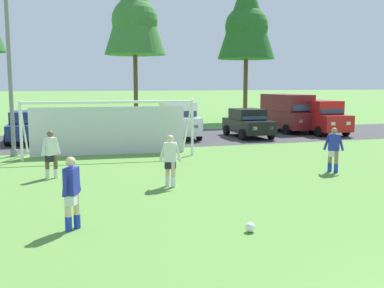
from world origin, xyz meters
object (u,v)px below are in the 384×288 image
(parked_car_slot_center_left, at_px, (91,124))
(parked_car_slot_right, at_px, (248,123))
(player_striker_near, at_px, (72,193))
(parked_car_slot_center, at_px, (150,126))
(parked_car_slot_far_right, at_px, (287,112))
(player_defender_far, at_px, (51,154))
(player_winger_left, at_px, (334,150))
(player_midfield_center, at_px, (170,161))
(soccer_ball, at_px, (250,227))
(parked_car_slot_left, at_px, (27,127))
(parked_car_slot_end, at_px, (320,117))
(parked_car_slot_center_right, at_px, (178,119))
(soccer_goal, at_px, (109,127))
(street_lamp, at_px, (14,64))

(parked_car_slot_center_left, bearing_deg, parked_car_slot_right, -13.08)
(player_striker_near, xyz_separation_m, parked_car_slot_right, (11.03, 14.93, 0.05))
(parked_car_slot_center, xyz_separation_m, parked_car_slot_far_right, (9.92, 2.15, 0.47))
(player_defender_far, distance_m, parked_car_slot_right, 14.57)
(parked_car_slot_right, bearing_deg, parked_car_slot_center, -179.79)
(player_winger_left, bearing_deg, parked_car_slot_far_right, 67.42)
(player_midfield_center, height_order, parked_car_slot_center_left, parked_car_slot_center_left)
(soccer_ball, distance_m, parked_car_slot_far_right, 21.59)
(player_defender_far, bearing_deg, player_midfield_center, -34.72)
(parked_car_slot_left, distance_m, parked_car_slot_far_right, 16.57)
(player_midfield_center, bearing_deg, player_winger_left, 4.52)
(player_midfield_center, relative_size, parked_car_slot_end, 0.35)
(player_defender_far, distance_m, parked_car_slot_center_right, 12.44)
(parked_car_slot_left, bearing_deg, parked_car_slot_far_right, 2.41)
(soccer_goal, height_order, parked_car_slot_right, soccer_goal)
(soccer_goal, xyz_separation_m, parked_car_slot_center_left, (-0.26, 6.70, -0.42))
(parked_car_slot_center, distance_m, street_lamp, 8.33)
(parked_car_slot_center_left, distance_m, street_lamp, 7.52)
(street_lamp, bearing_deg, parked_car_slot_center, 27.61)
(player_defender_far, height_order, parked_car_slot_center_left, parked_car_slot_center_left)
(player_winger_left, xyz_separation_m, parked_car_slot_center_left, (-7.59, 13.11, 0.05))
(parked_car_slot_center, xyz_separation_m, parked_car_slot_right, (6.05, 0.02, 0.00))
(parked_car_slot_center, height_order, parked_car_slot_far_right, parked_car_slot_far_right)
(soccer_ball, relative_size, parked_car_slot_far_right, 0.05)
(player_winger_left, relative_size, parked_car_slot_center_right, 0.35)
(parked_car_slot_center_right, xyz_separation_m, street_lamp, (-8.75, -4.64, 2.95))
(soccer_goal, relative_size, parked_car_slot_right, 1.78)
(parked_car_slot_right, bearing_deg, parked_car_slot_left, 173.53)
(soccer_ball, distance_m, player_midfield_center, 4.89)
(parked_car_slot_left, relative_size, parked_car_slot_end, 0.92)
(player_winger_left, bearing_deg, soccer_ball, -137.37)
(soccer_ball, height_order, parked_car_slot_end, parked_car_slot_end)
(parked_car_slot_left, xyz_separation_m, street_lamp, (-0.19, -5.03, 3.18))
(player_striker_near, bearing_deg, parked_car_slot_center_left, 83.77)
(parked_car_slot_center, xyz_separation_m, street_lamp, (-6.82, -3.57, 3.18))
(soccer_ball, bearing_deg, parked_car_slot_center, 85.46)
(soccer_goal, bearing_deg, parked_car_slot_center_left, 92.20)
(player_midfield_center, height_order, street_lamp, street_lamp)
(parked_car_slot_center, bearing_deg, street_lamp, -152.39)
(street_lamp, bearing_deg, parked_car_slot_far_right, 18.87)
(parked_car_slot_center_right, bearing_deg, parked_car_slot_end, -4.60)
(parked_car_slot_left, bearing_deg, soccer_ball, -73.21)
(player_striker_near, height_order, parked_car_slot_end, parked_car_slot_end)
(parked_car_slot_left, bearing_deg, player_winger_left, -48.20)
(soccer_ball, relative_size, player_winger_left, 0.13)
(player_winger_left, relative_size, street_lamp, 0.21)
(player_defender_far, xyz_separation_m, parked_car_slot_right, (11.45, 9.00, 0.05))
(player_defender_far, relative_size, parked_car_slot_left, 0.38)
(soccer_goal, distance_m, player_striker_near, 10.58)
(soccer_goal, distance_m, parked_car_slot_left, 7.11)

